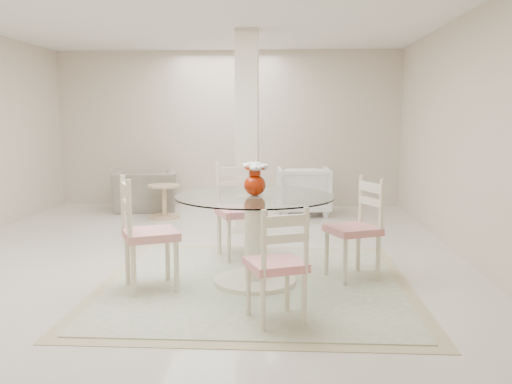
# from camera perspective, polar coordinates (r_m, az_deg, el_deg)

# --- Properties ---
(ground) EXTENTS (7.00, 7.00, 0.00)m
(ground) POSITION_cam_1_polar(r_m,az_deg,el_deg) (6.29, -6.36, -6.50)
(ground) COLOR silver
(ground) RESTS_ON ground
(room_shell) EXTENTS (6.02, 7.02, 2.71)m
(room_shell) POSITION_cam_1_polar(r_m,az_deg,el_deg) (6.10, -6.63, 10.63)
(room_shell) COLOR beige
(room_shell) RESTS_ON ground
(column) EXTENTS (0.30, 0.30, 2.70)m
(column) POSITION_cam_1_polar(r_m,az_deg,el_deg) (7.33, -0.95, 6.27)
(column) COLOR beige
(column) RESTS_ON ground
(area_rug) EXTENTS (2.91, 2.91, 0.02)m
(area_rug) POSITION_cam_1_polar(r_m,az_deg,el_deg) (5.16, -0.12, -9.61)
(area_rug) COLOR tan
(area_rug) RESTS_ON ground
(dining_table) EXTENTS (1.47, 1.47, 0.85)m
(dining_table) POSITION_cam_1_polar(r_m,az_deg,el_deg) (5.05, -0.13, -5.03)
(dining_table) COLOR #F8ECCC
(dining_table) RESTS_ON ground
(red_vase) EXTENTS (0.23, 0.22, 0.31)m
(red_vase) POSITION_cam_1_polar(r_m,az_deg,el_deg) (4.95, -0.12, 1.37)
(red_vase) COLOR #A52005
(red_vase) RESTS_ON dining_table
(dining_chair_east) EXTENTS (0.57, 0.57, 1.09)m
(dining_chair_east) POSITION_cam_1_polar(r_m,az_deg,el_deg) (5.30, 10.80, -2.99)
(dining_chair_east) COLOR beige
(dining_chair_east) RESTS_ON ground
(dining_chair_north) EXTENTS (0.61, 0.61, 1.17)m
(dining_chair_north) POSITION_cam_1_polar(r_m,az_deg,el_deg) (6.01, -1.88, -1.16)
(dining_chair_north) COLOR beige
(dining_chair_north) RESTS_ON ground
(dining_chair_west) EXTENTS (0.61, 0.61, 1.15)m
(dining_chair_west) POSITION_cam_1_polar(r_m,az_deg,el_deg) (4.94, -11.91, -3.46)
(dining_chair_west) COLOR #EBE5C1
(dining_chair_west) RESTS_ON ground
(dining_chair_south) EXTENTS (0.53, 0.53, 1.01)m
(dining_chair_south) POSITION_cam_1_polar(r_m,az_deg,el_deg) (4.06, 2.44, -6.83)
(dining_chair_south) COLOR #EDE5C3
(dining_chair_south) RESTS_ON ground
(recliner_taupe) EXTENTS (1.19, 1.09, 0.67)m
(recliner_taupe) POSITION_cam_1_polar(r_m,az_deg,el_deg) (9.23, -11.58, 0.14)
(recliner_taupe) COLOR gray
(recliner_taupe) RESTS_ON ground
(armchair_white) EXTENTS (0.87, 0.89, 0.77)m
(armchair_white) POSITION_cam_1_polar(r_m,az_deg,el_deg) (8.75, 5.00, 0.17)
(armchair_white) COLOR white
(armchair_white) RESTS_ON ground
(side_table) EXTENTS (0.50, 0.50, 0.52)m
(side_table) POSITION_cam_1_polar(r_m,az_deg,el_deg) (8.52, -9.64, -1.11)
(side_table) COLOR tan
(side_table) RESTS_ON ground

